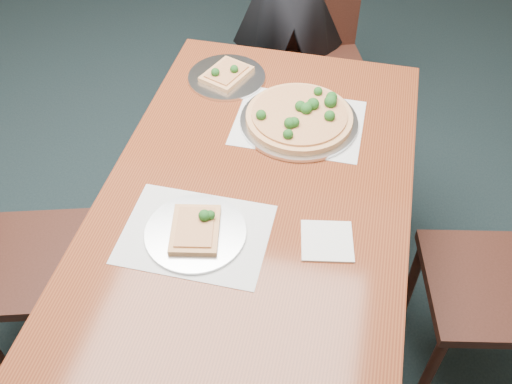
% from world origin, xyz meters
% --- Properties ---
extents(ground, '(8.00, 8.00, 0.00)m').
position_xyz_m(ground, '(0.00, 0.00, 0.00)').
color(ground, black).
rests_on(ground, ground).
extents(dining_table, '(0.90, 1.50, 0.75)m').
position_xyz_m(dining_table, '(0.32, -0.15, 0.66)').
color(dining_table, '#5E2512').
rests_on(dining_table, ground).
extents(chair_far, '(0.54, 0.54, 0.91)m').
position_xyz_m(chair_far, '(0.34, 1.00, 0.52)').
color(chair_far, black).
rests_on(chair_far, ground).
extents(chair_left, '(0.52, 0.52, 0.91)m').
position_xyz_m(chair_left, '(-0.45, -0.36, 0.52)').
color(chair_left, black).
rests_on(chair_left, ground).
extents(placemat_main, '(0.42, 0.32, 0.00)m').
position_xyz_m(placemat_main, '(0.38, 0.19, 0.75)').
color(placemat_main, white).
rests_on(placemat_main, dining_table).
extents(placemat_near, '(0.40, 0.30, 0.00)m').
position_xyz_m(placemat_near, '(0.19, -0.34, 0.75)').
color(placemat_near, white).
rests_on(placemat_near, dining_table).
extents(pizza_pan, '(0.39, 0.39, 0.07)m').
position_xyz_m(pizza_pan, '(0.39, 0.19, 0.77)').
color(pizza_pan, silver).
rests_on(pizza_pan, dining_table).
extents(slice_plate_near, '(0.28, 0.28, 0.06)m').
position_xyz_m(slice_plate_near, '(0.19, -0.34, 0.76)').
color(slice_plate_near, silver).
rests_on(slice_plate_near, dining_table).
extents(slice_plate_far, '(0.28, 0.28, 0.06)m').
position_xyz_m(slice_plate_far, '(0.09, 0.38, 0.76)').
color(slice_plate_far, silver).
rests_on(slice_plate_far, dining_table).
extents(napkin, '(0.16, 0.16, 0.01)m').
position_xyz_m(napkin, '(0.55, -0.29, 0.75)').
color(napkin, white).
rests_on(napkin, dining_table).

